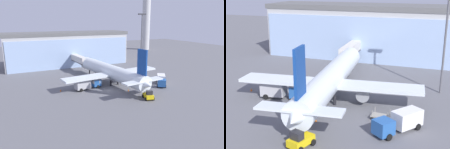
% 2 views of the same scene
% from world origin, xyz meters
% --- Properties ---
extents(ground, '(240.00, 240.00, 0.00)m').
position_xyz_m(ground, '(0.00, 0.00, 0.00)').
color(ground, slate).
extents(terminal_building, '(49.33, 14.31, 13.57)m').
position_xyz_m(terminal_building, '(-0.00, 38.40, 6.78)').
color(terminal_building, '#B5B5B5').
rests_on(terminal_building, ground).
extents(jet_bridge, '(2.91, 13.86, 5.52)m').
position_xyz_m(jet_bridge, '(0.58, 26.99, 4.16)').
color(jet_bridge, silver).
rests_on(jet_bridge, ground).
extents(control_tower, '(8.29, 8.29, 40.86)m').
position_xyz_m(control_tower, '(56.80, 63.61, 23.41)').
color(control_tower, beige).
rests_on(control_tower, ground).
extents(apron_light_mast, '(3.20, 0.40, 20.50)m').
position_xyz_m(apron_light_mast, '(20.64, 15.34, 12.03)').
color(apron_light_mast, '#59595E').
rests_on(apron_light_mast, ground).
extents(airplane, '(30.24, 35.84, 11.76)m').
position_xyz_m(airplane, '(3.47, 5.71, 3.58)').
color(airplane, white).
rests_on(airplane, ground).
extents(catering_truck, '(7.55, 3.38, 2.65)m').
position_xyz_m(catering_truck, '(-4.68, 3.66, 1.47)').
color(catering_truck, '#2659A5').
rests_on(catering_truck, ground).
extents(fuel_truck, '(6.11, 7.18, 2.65)m').
position_xyz_m(fuel_truck, '(16.09, -2.10, 1.47)').
color(fuel_truck, '#2659A5').
rests_on(fuel_truck, ground).
extents(baggage_cart, '(2.91, 1.81, 1.50)m').
position_xyz_m(baggage_cart, '(13.04, 0.84, 0.50)').
color(baggage_cart, '#9E998C').
rests_on(baggage_cart, ground).
extents(pushback_tug, '(2.93, 3.58, 2.30)m').
position_xyz_m(pushback_tug, '(5.65, -10.19, 0.97)').
color(pushback_tug, yellow).
rests_on(pushback_tug, ground).
extents(safety_cone_nose, '(0.36, 0.36, 0.55)m').
position_xyz_m(safety_cone_nose, '(4.48, -2.94, 0.28)').
color(safety_cone_nose, orange).
rests_on(safety_cone_nose, ground).
extents(safety_cone_wingtip, '(0.36, 0.36, 0.55)m').
position_xyz_m(safety_cone_wingtip, '(-11.64, 5.03, 0.28)').
color(safety_cone_wingtip, orange).
rests_on(safety_cone_wingtip, ground).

